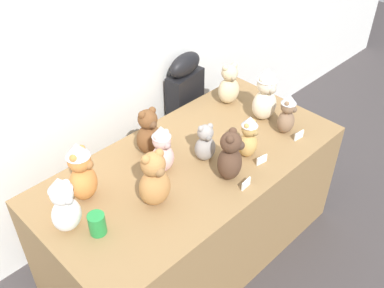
% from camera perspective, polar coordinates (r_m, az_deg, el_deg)
% --- Properties ---
extents(ground_plane, '(10.00, 10.00, 0.00)m').
position_cam_1_polar(ground_plane, '(2.88, 3.63, -15.91)').
color(ground_plane, '#3D3838').
extents(wall_back, '(7.00, 0.08, 2.60)m').
position_cam_1_polar(wall_back, '(2.61, -10.93, 14.23)').
color(wall_back, white).
rests_on(wall_back, ground_plane).
extents(display_table, '(1.76, 0.86, 0.75)m').
position_cam_1_polar(display_table, '(2.70, 0.00, -8.23)').
color(display_table, olive).
rests_on(display_table, ground_plane).
extents(instrument_case, '(0.29, 0.16, 1.02)m').
position_cam_1_polar(instrument_case, '(3.18, -0.85, 3.33)').
color(instrument_case, black).
rests_on(instrument_case, ground_plane).
extents(teddy_bear_blush, '(0.13, 0.12, 0.29)m').
position_cam_1_polar(teddy_bear_blush, '(2.30, -3.86, -0.71)').
color(teddy_bear_blush, beige).
rests_on(teddy_bear_blush, display_table).
extents(teddy_bear_mocha, '(0.14, 0.12, 0.26)m').
position_cam_1_polar(teddy_bear_mocha, '(2.64, 12.10, 3.77)').
color(teddy_bear_mocha, '#7F6047').
rests_on(teddy_bear_mocha, display_table).
extents(teddy_bear_cream, '(0.18, 0.16, 0.35)m').
position_cam_1_polar(teddy_bear_cream, '(2.71, 9.42, 6.26)').
color(teddy_bear_cream, beige).
rests_on(teddy_bear_cream, display_table).
extents(teddy_bear_ash, '(0.15, 0.14, 0.23)m').
position_cam_1_polar(teddy_bear_ash, '(2.39, 1.71, 0.06)').
color(teddy_bear_ash, gray).
rests_on(teddy_bear_ash, display_table).
extents(teddy_bear_chestnut, '(0.16, 0.14, 0.29)m').
position_cam_1_polar(teddy_bear_chestnut, '(2.44, -5.58, 1.45)').
color(teddy_bear_chestnut, brown).
rests_on(teddy_bear_chestnut, display_table).
extents(teddy_bear_snow, '(0.15, 0.13, 0.31)m').
position_cam_1_polar(teddy_bear_snow, '(2.07, -16.09, -7.48)').
color(teddy_bear_snow, white).
rests_on(teddy_bear_snow, display_table).
extents(teddy_bear_honey, '(0.13, 0.11, 0.26)m').
position_cam_1_polar(teddy_bear_honey, '(2.43, 7.29, 0.92)').
color(teddy_bear_honey, tan).
rests_on(teddy_bear_honey, display_table).
extents(teddy_bear_caramel, '(0.18, 0.15, 0.32)m').
position_cam_1_polar(teddy_bear_caramel, '(2.12, -4.85, -4.64)').
color(teddy_bear_caramel, '#B27A42').
rests_on(teddy_bear_caramel, display_table).
extents(teddy_bear_sand, '(0.17, 0.16, 0.28)m').
position_cam_1_polar(teddy_bear_sand, '(2.86, 4.77, 7.57)').
color(teddy_bear_sand, '#CCB78E').
rests_on(teddy_bear_sand, display_table).
extents(teddy_bear_cocoa, '(0.19, 0.19, 0.29)m').
position_cam_1_polar(teddy_bear_cocoa, '(2.27, 4.93, -1.64)').
color(teddy_bear_cocoa, '#4C3323').
rests_on(teddy_bear_cocoa, display_table).
extents(teddy_bear_ginger, '(0.20, 0.19, 0.34)m').
position_cam_1_polar(teddy_bear_ginger, '(2.20, -14.01, -3.48)').
color(teddy_bear_ginger, '#D17F3D').
rests_on(teddy_bear_ginger, display_table).
extents(party_cup_green, '(0.08, 0.08, 0.11)m').
position_cam_1_polar(party_cup_green, '(2.09, -12.08, -10.00)').
color(party_cup_green, '#238C3D').
rests_on(party_cup_green, display_table).
extents(name_card_front_left, '(0.07, 0.01, 0.05)m').
position_cam_1_polar(name_card_front_left, '(2.29, 6.96, -5.10)').
color(name_card_front_left, white).
rests_on(name_card_front_left, display_table).
extents(name_card_front_middle, '(0.07, 0.02, 0.05)m').
position_cam_1_polar(name_card_front_middle, '(2.44, 8.95, -2.02)').
color(name_card_front_middle, white).
rests_on(name_card_front_middle, display_table).
extents(name_card_front_right, '(0.07, 0.02, 0.05)m').
position_cam_1_polar(name_card_front_right, '(2.66, 13.58, 1.08)').
color(name_card_front_right, white).
rests_on(name_card_front_right, display_table).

